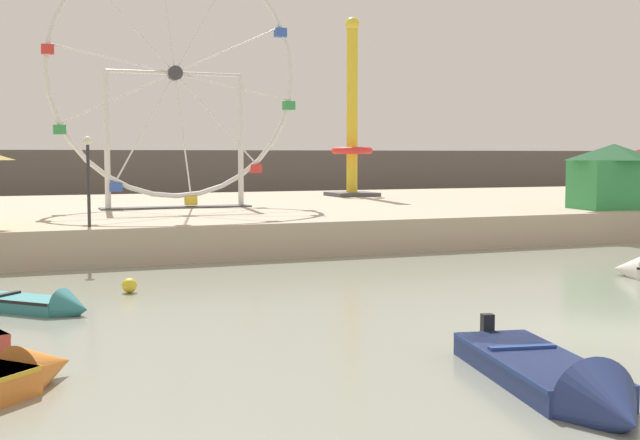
{
  "coord_description": "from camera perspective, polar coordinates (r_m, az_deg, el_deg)",
  "views": [
    {
      "loc": [
        -12.86,
        -14.68,
        4.04
      ],
      "look_at": [
        -3.85,
        8.35,
        2.05
      ],
      "focal_mm": 45.96,
      "sensor_mm": 36.0,
      "label": 1
    }
  ],
  "objects": [
    {
      "name": "mooring_buoy_orange",
      "position": [
        24.61,
        -13.13,
        -4.46
      ],
      "size": [
        0.44,
        0.44,
        0.44
      ],
      "primitive_type": "sphere",
      "color": "yellow",
      "rests_on": "ground_plane"
    },
    {
      "name": "motorboat_teal_painted",
      "position": [
        22.29,
        -19.09,
        -5.58
      ],
      "size": [
        3.37,
        3.33,
        1.01
      ],
      "rotation": [
        0.0,
        0.0,
        5.51
      ],
      "color": "teal",
      "rests_on": "ground_plane"
    },
    {
      "name": "ferris_wheel_white_frame",
      "position": [
        41.15,
        -10.07,
        9.74
      ],
      "size": [
        12.34,
        1.2,
        12.72
      ],
      "color": "silver",
      "rests_on": "quay_promenade"
    },
    {
      "name": "ground_plane",
      "position": [
        19.94,
        19.59,
        -7.37
      ],
      "size": [
        240.0,
        240.0,
        0.0
      ],
      "primitive_type": "plane",
      "color": "gray"
    },
    {
      "name": "motorboat_navy_blue",
      "position": [
        14.43,
        16.61,
        -10.87
      ],
      "size": [
        2.45,
        5.6,
        1.44
      ],
      "rotation": [
        0.0,
        0.0,
        4.53
      ],
      "color": "navy",
      "rests_on": "ground_plane"
    },
    {
      "name": "drop_tower_yellow_tower",
      "position": [
        52.11,
        2.25,
        6.14
      ],
      "size": [
        2.8,
        2.8,
        11.23
      ],
      "color": "gold",
      "rests_on": "quay_promenade"
    },
    {
      "name": "distant_town_skyline",
      "position": [
        72.25,
        -11.12,
        3.05
      ],
      "size": [
        140.0,
        3.0,
        4.4
      ],
      "primitive_type": "cube",
      "color": "#564C47",
      "rests_on": "ground_plane"
    },
    {
      "name": "quay_promenade",
      "position": [
        44.68,
        -4.57,
        0.29
      ],
      "size": [
        110.0,
        25.96,
        1.39
      ],
      "primitive_type": "cube",
      "color": "#B7A88E",
      "rests_on": "ground_plane"
    },
    {
      "name": "promenade_lamp_near",
      "position": [
        30.97,
        -15.84,
        3.61
      ],
      "size": [
        0.32,
        0.32,
        3.3
      ],
      "color": "#2D2D33",
      "rests_on": "quay_promenade"
    },
    {
      "name": "carnival_booth_green_kiosk",
      "position": [
        42.24,
        19.75,
        2.96
      ],
      "size": [
        4.21,
        3.11,
        3.16
      ],
      "rotation": [
        0.0,
        0.0,
        -0.08
      ],
      "color": "#33934C",
      "rests_on": "quay_promenade"
    }
  ]
}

